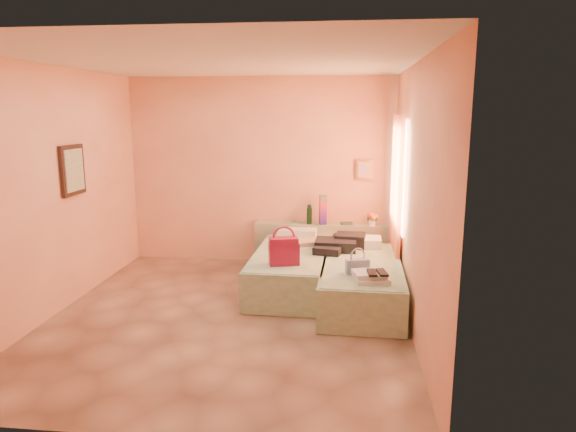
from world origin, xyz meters
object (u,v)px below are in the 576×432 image
(headboard_ledge, at_px, (324,245))
(water_bottle, at_px, (309,215))
(blue_handbag, at_px, (357,266))
(bed_left, at_px, (292,269))
(bed_right, at_px, (361,283))
(magenta_handbag, at_px, (284,251))
(green_book, at_px, (346,223))
(flower_vase, at_px, (372,218))
(towel_stack, at_px, (371,277))

(headboard_ledge, xyz_separation_m, water_bottle, (-0.22, -0.06, 0.46))
(water_bottle, distance_m, blue_handbag, 1.98)
(bed_left, relative_size, bed_right, 1.00)
(water_bottle, bearing_deg, blue_handbag, -69.95)
(magenta_handbag, bearing_deg, bed_right, -4.90)
(green_book, relative_size, flower_vase, 0.75)
(bed_left, xyz_separation_m, water_bottle, (0.16, 0.99, 0.54))
(headboard_ledge, relative_size, bed_left, 1.02)
(bed_left, xyz_separation_m, flower_vase, (1.08, 0.97, 0.52))
(water_bottle, distance_m, magenta_handbag, 1.60)
(blue_handbag, bearing_deg, bed_left, 119.97)
(water_bottle, bearing_deg, towel_stack, -68.83)
(bed_left, xyz_separation_m, towel_stack, (0.97, -1.12, 0.30))
(bed_right, bearing_deg, magenta_handbag, -169.01)
(green_book, relative_size, towel_stack, 0.49)
(bed_right, xyz_separation_m, water_bottle, (-0.74, 1.42, 0.54))
(headboard_ledge, bearing_deg, bed_right, -70.59)
(flower_vase, bearing_deg, towel_stack, -92.89)
(bed_left, relative_size, magenta_handbag, 5.66)
(headboard_ledge, bearing_deg, flower_vase, -6.41)
(headboard_ledge, bearing_deg, bed_left, -109.65)
(headboard_ledge, bearing_deg, green_book, -2.92)
(headboard_ledge, height_order, bed_right, headboard_ledge)
(bed_left, height_order, green_book, green_book)
(magenta_handbag, bearing_deg, flower_vase, 40.26)
(bed_right, bearing_deg, towel_stack, -82.32)
(water_bottle, relative_size, towel_stack, 0.80)
(headboard_ledge, relative_size, blue_handbag, 7.86)
(magenta_handbag, bearing_deg, headboard_ledge, 61.75)
(flower_vase, relative_size, blue_handbag, 0.88)
(flower_vase, distance_m, towel_stack, 2.10)
(headboard_ledge, xyz_separation_m, magenta_handbag, (-0.40, -1.65, 0.34))
(bed_left, bearing_deg, blue_handbag, -44.47)
(headboard_ledge, xyz_separation_m, green_book, (0.33, -0.02, 0.34))
(water_bottle, bearing_deg, bed_right, -62.54)
(headboard_ledge, height_order, blue_handbag, blue_handbag)
(headboard_ledge, bearing_deg, water_bottle, -163.22)
(flower_vase, height_order, magenta_handbag, flower_vase)
(green_book, distance_m, towel_stack, 2.17)
(flower_vase, xyz_separation_m, magenta_handbag, (-1.11, -1.57, -0.10))
(bed_right, height_order, blue_handbag, blue_handbag)
(towel_stack, bearing_deg, bed_left, 131.08)
(headboard_ledge, bearing_deg, towel_stack, -74.55)
(water_bottle, relative_size, green_book, 1.61)
(headboard_ledge, relative_size, water_bottle, 7.36)
(headboard_ledge, relative_size, magenta_handbag, 5.80)
(headboard_ledge, relative_size, green_book, 11.86)
(flower_vase, bearing_deg, green_book, 170.53)
(blue_handbag, height_order, towel_stack, blue_handbag)
(headboard_ledge, height_order, flower_vase, flower_vase)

